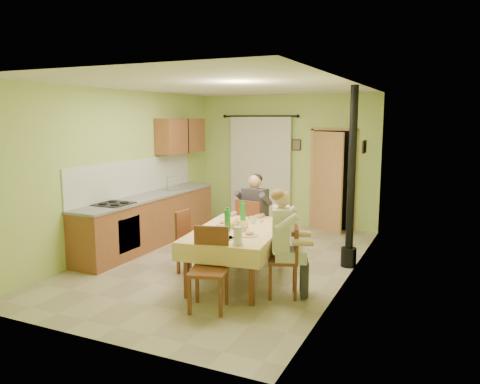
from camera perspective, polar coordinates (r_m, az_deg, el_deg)
The scene contains 17 objects.
floor at distance 7.70m, azimuth -2.02°, elevation -8.46°, with size 4.00×6.00×0.01m, color tan.
room_shell at distance 7.36m, azimuth -2.10°, elevation 5.17°, with size 4.04×6.04×2.82m.
kitchen_run at distance 8.77m, azimuth -10.88°, elevation -3.20°, with size 0.64×3.64×1.56m.
upper_cabinets at distance 9.73m, azimuth -7.22°, elevation 6.81°, with size 0.35×1.40×0.70m, color brown.
curtain at distance 10.27m, azimuth 2.47°, elevation 3.14°, with size 1.70×0.07×2.22m.
doorway at distance 9.79m, azimuth 10.94°, elevation 1.45°, with size 0.96×0.47×2.15m.
dining_table at distance 6.74m, azimuth -0.23°, elevation -7.66°, with size 1.39×2.06×0.76m.
tableware at distance 6.53m, azimuth -0.34°, elevation -4.15°, with size 0.86×1.59×0.33m.
chair_far at distance 7.73m, azimuth 1.64°, elevation -6.14°, with size 0.51×0.51×1.01m.
chair_near at distance 5.81m, azimuth -3.84°, elevation -11.38°, with size 0.54×0.54×1.00m.
chair_right at distance 6.22m, azimuth 5.35°, elevation -10.01°, with size 0.49×0.49×0.93m.
chair_left at distance 7.15m, azimuth -5.83°, elevation -7.46°, with size 0.39×0.39×0.94m.
man_far at distance 7.61m, azimuth 1.72°, elevation -1.84°, with size 0.62×0.51×1.39m.
man_right at distance 6.06m, azimuth 5.31°, elevation -4.72°, with size 0.59×0.65×1.39m.
stove_flue at distance 7.41m, azimuth 13.33°, elevation -1.24°, with size 0.24×0.24×2.80m.
picture_back at distance 10.02m, azimuth 6.90°, elevation 5.74°, with size 0.19×0.03×0.23m, color black.
picture_right at distance 7.89m, azimuth 14.92°, elevation 5.35°, with size 0.03×0.31×0.21m, color brown.
Camera 1 is at (3.31, -6.56, 2.31)m, focal length 35.00 mm.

